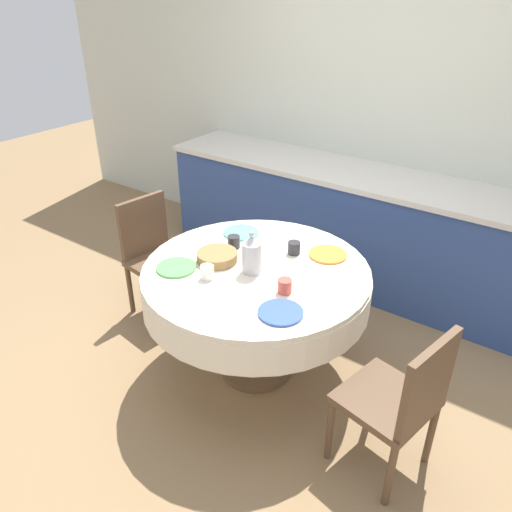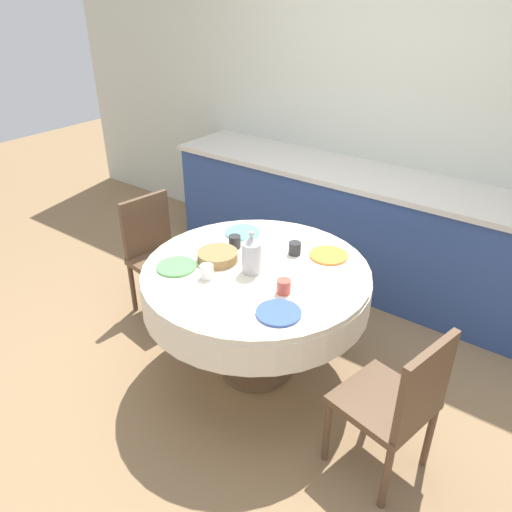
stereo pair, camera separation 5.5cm
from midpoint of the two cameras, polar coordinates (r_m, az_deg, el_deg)
The scene contains 16 objects.
ground_plane at distance 3.24m, azimuth 0.50°, elevation -12.76°, with size 12.00×12.00×0.00m, color #8E704C.
wall_back at distance 4.00m, azimuth 15.69°, elevation 15.73°, with size 7.00×0.05×2.60m.
kitchen_counter at distance 3.99m, azimuth 12.21°, elevation 3.08°, with size 3.24×0.64×0.90m.
dining_table at distance 2.86m, azimuth 0.55°, elevation -3.57°, with size 1.30×1.30×0.74m.
chair_left at distance 2.47m, azimuth 16.58°, elevation -15.61°, with size 0.47×0.47×0.85m.
chair_right at distance 3.60m, azimuth -10.78°, elevation 0.61°, with size 0.45×0.45×0.85m.
plate_near_left at distance 2.83m, azimuth -8.52°, elevation -1.21°, with size 0.22×0.22×0.01m, color #5BA85B.
cup_near_left at distance 2.71m, azimuth -5.07°, elevation -1.78°, with size 0.07×0.07×0.08m, color white.
plate_near_right at distance 2.43m, azimuth 3.25°, elevation -6.51°, with size 0.22×0.22×0.01m, color #3856AD.
cup_near_right at distance 2.57m, azimuth 3.79°, elevation -3.49°, with size 0.07×0.07×0.08m, color #CC4C3D.
plate_far_left at distance 3.18m, azimuth -1.06°, elevation 2.72°, with size 0.22×0.22×0.01m, color #60BCB7.
cup_far_left at distance 3.00m, azimuth -1.93°, elevation 1.65°, with size 0.07×0.07×0.08m, color #28282D.
plate_far_right at distance 2.95m, azimuth 8.82°, elevation 0.07°, with size 0.22×0.22×0.01m, color orange.
cup_far_right at distance 2.94m, azimuth 4.98°, elevation 0.88°, with size 0.07×0.07×0.08m, color #28282D.
coffee_carafe at distance 2.71m, azimuth 0.03°, elevation 0.17°, with size 0.11×0.11×0.25m.
bread_basket at distance 2.87m, azimuth -3.86°, elevation -0.03°, with size 0.23×0.23×0.06m, color olive.
Camera 2 is at (1.44, -1.93, 2.17)m, focal length 35.00 mm.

